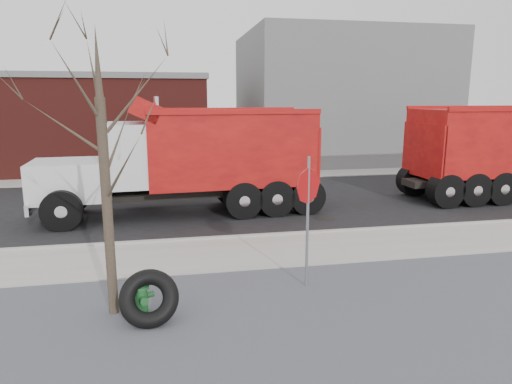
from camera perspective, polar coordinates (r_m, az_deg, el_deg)
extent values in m
plane|color=#383328|center=(11.80, -0.13, -8.06)|extent=(120.00, 120.00, 0.00)
cube|color=slate|center=(8.66, 4.40, -15.63)|extent=(60.00, 5.00, 0.03)
cube|color=#9E9B93|center=(12.02, -0.36, -7.53)|extent=(60.00, 2.50, 0.06)
cube|color=#9E9B93|center=(13.23, -1.40, -5.61)|extent=(60.00, 0.15, 0.11)
cube|color=black|center=(17.79, -3.95, -1.28)|extent=(60.00, 9.40, 0.02)
cube|color=#9E9B93|center=(23.34, -5.69, 1.85)|extent=(60.00, 2.00, 0.06)
cube|color=slate|center=(30.97, 10.21, 11.51)|extent=(12.00, 10.00, 8.00)
cube|color=maroon|center=(29.05, -27.01, 7.48)|extent=(20.00, 8.00, 5.00)
cube|color=slate|center=(29.03, -27.50, 12.68)|extent=(20.20, 8.20, 0.30)
cylinder|color=#382D23|center=(8.62, -18.09, -2.22)|extent=(0.18, 0.18, 4.00)
cone|color=#382D23|center=(8.41, -19.24, 15.26)|extent=(0.14, 0.14, 1.20)
cylinder|color=#2C7335|center=(8.98, -14.02, -14.82)|extent=(0.44, 0.44, 0.06)
cylinder|color=#2C7335|center=(8.85, -14.12, -13.06)|extent=(0.23, 0.23, 0.61)
cylinder|color=#2C7335|center=(8.74, -14.21, -11.43)|extent=(0.30, 0.30, 0.05)
sphere|color=#2C7335|center=(8.70, -14.24, -10.82)|extent=(0.24, 0.24, 0.24)
cylinder|color=#2C7335|center=(8.66, -14.28, -10.20)|extent=(0.05, 0.05, 0.06)
cylinder|color=#2C7335|center=(8.78, -15.26, -12.68)|extent=(0.15, 0.14, 0.11)
cylinder|color=#2C7335|center=(8.85, -13.05, -12.35)|extent=(0.15, 0.14, 0.11)
cylinder|color=#2C7335|center=(8.67, -13.85, -13.07)|extent=(0.18, 0.16, 0.15)
torus|color=black|center=(8.59, -13.23, -12.81)|extent=(1.10, 0.90, 1.04)
cylinder|color=gray|center=(9.61, 6.45, -3.94)|extent=(0.06, 0.06, 2.82)
cylinder|color=#B90D0F|center=(9.43, 6.56, 0.78)|extent=(0.64, 0.47, 0.77)
cube|color=red|center=(20.30, 27.11, 5.65)|extent=(5.75, 2.83, 2.51)
cylinder|color=black|center=(20.57, 21.80, 1.49)|extent=(1.26, 0.36, 1.26)
cylinder|color=black|center=(18.82, 25.45, 0.31)|extent=(1.26, 0.36, 1.26)
cube|color=black|center=(16.06, -8.44, -0.11)|extent=(9.27, 1.56, 0.25)
cube|color=silver|center=(16.01, -22.01, 1.43)|extent=(2.62, 2.35, 1.24)
cube|color=silver|center=(16.19, -25.76, 1.23)|extent=(0.18, 1.98, 1.13)
cube|color=silver|center=(15.76, -15.35, 4.63)|extent=(1.97, 2.71, 2.03)
cube|color=black|center=(15.73, -18.21, 6.52)|extent=(0.19, 2.26, 0.90)
cube|color=red|center=(16.04, -3.36, 5.55)|extent=(5.81, 3.06, 2.49)
cylinder|color=silver|center=(14.65, -12.16, 6.28)|extent=(0.17, 0.17, 2.71)
cylinder|color=black|center=(15.00, -23.12, -2.17)|extent=(1.26, 0.42, 1.24)
cylinder|color=black|center=(17.36, -21.98, -0.30)|extent=(1.26, 0.42, 1.24)
cylinder|color=black|center=(15.59, 2.38, -0.72)|extent=(1.26, 0.42, 1.24)
cylinder|color=black|center=(17.63, 0.34, 0.74)|extent=(1.26, 0.42, 1.24)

